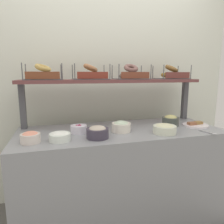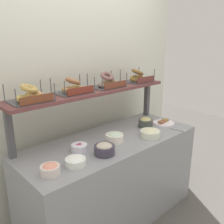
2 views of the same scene
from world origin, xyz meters
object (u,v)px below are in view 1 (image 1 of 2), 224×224
object	(u,v)px
bowl_beet_salad	(79,129)
bagel_basket_poppy	(131,74)
bowl_hummus	(170,120)
serving_plate_white	(195,125)
bowl_cream_cheese	(60,136)
bowl_lox_spread	(30,137)
bowl_potato_salad	(165,128)
bowl_scallion_spread	(121,126)
bagel_basket_cinnamon_raisin	(171,74)
serving_spoon_near_plate	(211,133)
bowl_tuna_salad	(98,132)
bagel_basket_everything	(90,74)
bagel_basket_sesame	(43,74)

from	to	relation	value
bowl_beet_salad	bagel_basket_poppy	distance (m)	0.76
bowl_hummus	serving_plate_white	world-z (taller)	bowl_hummus
bowl_cream_cheese	bowl_lox_spread	xyz separation A→B (m)	(-0.20, 0.01, 0.01)
bowl_potato_salad	bagel_basket_poppy	bearing A→B (deg)	104.87
bowl_potato_salad	bowl_beet_salad	distance (m)	0.71
bowl_scallion_spread	bagel_basket_cinnamon_raisin	bearing A→B (deg)	26.36
bowl_hummus	serving_spoon_near_plate	bearing A→B (deg)	-61.56
bowl_scallion_spread	bowl_tuna_salad	xyz separation A→B (m)	(-0.23, -0.12, 0.00)
bagel_basket_everything	bowl_cream_cheese	bearing A→B (deg)	-124.25
bowl_lox_spread	bagel_basket_sesame	world-z (taller)	bagel_basket_sesame
bowl_tuna_salad	bagel_basket_sesame	world-z (taller)	bagel_basket_sesame
serving_plate_white	bagel_basket_cinnamon_raisin	xyz separation A→B (m)	(-0.08, 0.33, 0.47)
bagel_basket_everything	bowl_potato_salad	bearing A→B (deg)	-42.83
bowl_cream_cheese	bowl_tuna_salad	bearing A→B (deg)	-1.43
bowl_hummus	bagel_basket_everything	world-z (taller)	bagel_basket_everything
bowl_cream_cheese	serving_plate_white	xyz separation A→B (m)	(1.24, 0.11, -0.02)
bowl_potato_salad	bowl_lox_spread	bearing A→B (deg)	177.64
bagel_basket_sesame	bagel_basket_poppy	bearing A→B (deg)	0.66
bowl_cream_cheese	bagel_basket_poppy	xyz separation A→B (m)	(0.71, 0.44, 0.44)
bowl_potato_salad	bowl_scallion_spread	distance (m)	0.36
bowl_hummus	bagel_basket_everything	distance (m)	0.87
bagel_basket_everything	serving_spoon_near_plate	bearing A→B (deg)	-34.26
bowl_lox_spread	bagel_basket_everything	distance (m)	0.81
bagel_basket_sesame	bowl_cream_cheese	bearing A→B (deg)	-75.62
bowl_scallion_spread	bagel_basket_sesame	bearing A→B (deg)	152.94
bowl_lox_spread	serving_spoon_near_plate	bearing A→B (deg)	-6.41
bagel_basket_sesame	bagel_basket_cinnamon_raisin	xyz separation A→B (m)	(1.27, 0.01, 0.00)
bowl_tuna_salad	bowl_beet_salad	bearing A→B (deg)	123.54
bowl_potato_salad	bagel_basket_poppy	distance (m)	0.66
bowl_hummus	bowl_lox_spread	distance (m)	1.23
serving_spoon_near_plate	bowl_cream_cheese	bearing A→B (deg)	173.18
bowl_tuna_salad	bagel_basket_cinnamon_raisin	xyz separation A→B (m)	(0.88, 0.45, 0.43)
bowl_scallion_spread	serving_plate_white	size ratio (longest dim) A/B	0.69
bowl_potato_salad	bowl_hummus	size ratio (longest dim) A/B	1.25
bagel_basket_sesame	bowl_hummus	bearing A→B (deg)	-12.59
bowl_cream_cheese	bagel_basket_sesame	size ratio (longest dim) A/B	0.48
bowl_potato_salad	serving_plate_white	xyz separation A→B (m)	(0.40, 0.14, -0.03)
bowl_lox_spread	bowl_hummus	bearing A→B (deg)	7.79
bowl_potato_salad	bowl_lox_spread	distance (m)	1.04
bowl_hummus	bagel_basket_poppy	bearing A→B (deg)	139.54
bowl_tuna_salad	bagel_basket_everything	bearing A→B (deg)	85.81
bagel_basket_everything	bagel_basket_cinnamon_raisin	bearing A→B (deg)	-1.14
bowl_tuna_salad	bagel_basket_sesame	bearing A→B (deg)	131.43
bowl_scallion_spread	bowl_beet_salad	xyz separation A→B (m)	(-0.35, 0.06, -0.01)
bowl_potato_salad	bowl_tuna_salad	distance (m)	0.56
bowl_hummus	bowl_lox_spread	bearing A→B (deg)	-172.21
bowl_beet_salad	bowl_cream_cheese	xyz separation A→B (m)	(-0.16, -0.18, 0.00)
serving_spoon_near_plate	bagel_basket_sesame	xyz separation A→B (m)	(-1.30, 0.58, 0.47)
serving_plate_white	bagel_basket_sesame	world-z (taller)	bagel_basket_sesame
bowl_cream_cheese	bagel_basket_everything	distance (m)	0.71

